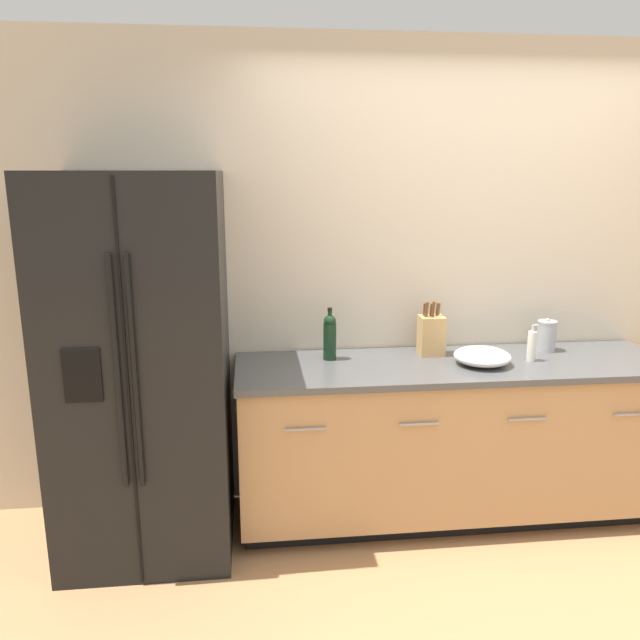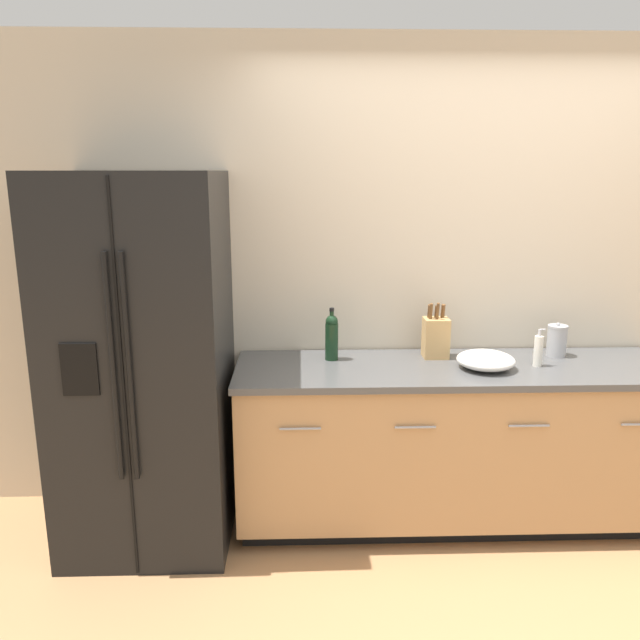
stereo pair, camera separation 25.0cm
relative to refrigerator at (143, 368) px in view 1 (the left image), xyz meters
The scene contains 8 objects.
wall_back 1.86m from the refrigerator, 13.22° to the left, with size 10.00×0.05×2.60m.
counter_unit 1.69m from the refrigerator, ahead, with size 2.34×0.64×0.90m.
refrigerator is the anchor object (origin of this frame).
knife_block 1.54m from the refrigerator, ahead, with size 0.13×0.12×0.31m.
wine_bottle 0.98m from the refrigerator, 11.66° to the left, with size 0.07×0.07×0.29m.
soap_dispenser 2.03m from the refrigerator, ahead, with size 0.05×0.05×0.20m.
steel_canister 2.21m from the refrigerator, ahead, with size 0.11×0.11×0.19m.
mixing_bowl 1.74m from the refrigerator, ahead, with size 0.30×0.30×0.09m.
Camera 1 is at (-1.24, -2.06, 1.89)m, focal length 35.00 mm.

